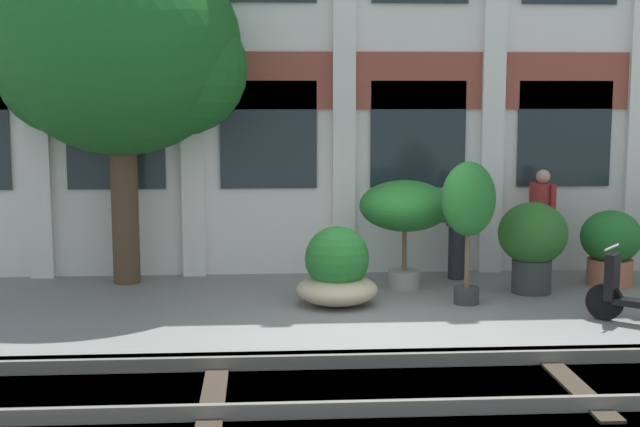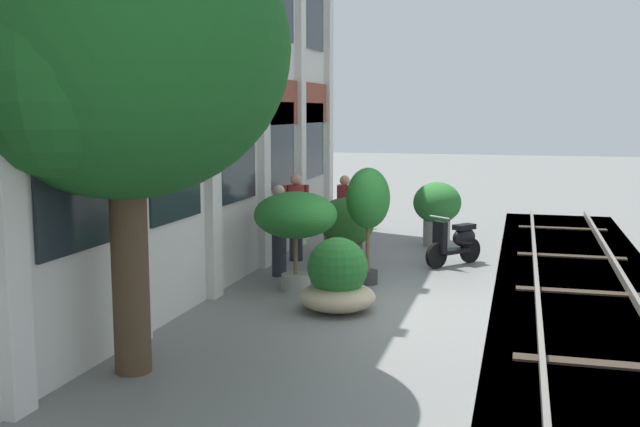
{
  "view_description": "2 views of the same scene",
  "coord_description": "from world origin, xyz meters",
  "px_view_note": "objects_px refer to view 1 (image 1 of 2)",
  "views": [
    {
      "loc": [
        -1.31,
        -11.05,
        2.95
      ],
      "look_at": [
        -0.45,
        1.95,
        1.14
      ],
      "focal_mm": 50.0,
      "sensor_mm": 36.0,
      "label": 1
    },
    {
      "loc": [
        -10.72,
        -1.57,
        2.94
      ],
      "look_at": [
        1.15,
        1.64,
        1.24
      ],
      "focal_mm": 42.0,
      "sensor_mm": 36.0,
      "label": 2
    }
  ],
  "objects_px": {
    "broadleaf_tree": "(120,54)",
    "potted_plant_terracotta_small": "(405,209)",
    "potted_plant_tall_urn": "(469,204)",
    "potted_plant_wide_bowl": "(337,272)",
    "resident_watching_tracks": "(457,224)",
    "resident_by_doorway": "(542,219)",
    "potted_plant_fluted_column": "(611,244)",
    "potted_plant_stone_basin": "(533,240)"
  },
  "relations": [
    {
      "from": "potted_plant_tall_urn",
      "to": "resident_by_doorway",
      "type": "distance_m",
      "value": 2.43
    },
    {
      "from": "potted_plant_terracotta_small",
      "to": "potted_plant_stone_basin",
      "type": "bearing_deg",
      "value": -13.72
    },
    {
      "from": "potted_plant_stone_basin",
      "to": "potted_plant_fluted_column",
      "type": "bearing_deg",
      "value": 18.73
    },
    {
      "from": "broadleaf_tree",
      "to": "potted_plant_wide_bowl",
      "type": "distance_m",
      "value": 4.64
    },
    {
      "from": "potted_plant_fluted_column",
      "to": "resident_by_doorway",
      "type": "bearing_deg",
      "value": 141.7
    },
    {
      "from": "potted_plant_terracotta_small",
      "to": "resident_watching_tracks",
      "type": "height_order",
      "value": "resident_watching_tracks"
    },
    {
      "from": "resident_by_doorway",
      "to": "resident_watching_tracks",
      "type": "relative_size",
      "value": 1.05
    },
    {
      "from": "potted_plant_fluted_column",
      "to": "resident_watching_tracks",
      "type": "distance_m",
      "value": 2.34
    },
    {
      "from": "potted_plant_wide_bowl",
      "to": "potted_plant_stone_basin",
      "type": "xyz_separation_m",
      "value": [
        2.91,
        0.53,
        0.33
      ]
    },
    {
      "from": "potted_plant_wide_bowl",
      "to": "resident_by_doorway",
      "type": "bearing_deg",
      "value": 26.24
    },
    {
      "from": "potted_plant_wide_bowl",
      "to": "broadleaf_tree",
      "type": "bearing_deg",
      "value": 152.66
    },
    {
      "from": "potted_plant_wide_bowl",
      "to": "potted_plant_tall_urn",
      "type": "bearing_deg",
      "value": -2.6
    },
    {
      "from": "potted_plant_tall_urn",
      "to": "resident_watching_tracks",
      "type": "bearing_deg",
      "value": 82.51
    },
    {
      "from": "potted_plant_tall_urn",
      "to": "potted_plant_wide_bowl",
      "type": "bearing_deg",
      "value": 177.4
    },
    {
      "from": "potted_plant_terracotta_small",
      "to": "resident_watching_tracks",
      "type": "xyz_separation_m",
      "value": [
        0.93,
        0.59,
        -0.32
      ]
    },
    {
      "from": "potted_plant_fluted_column",
      "to": "resident_watching_tracks",
      "type": "relative_size",
      "value": 0.7
    },
    {
      "from": "resident_watching_tracks",
      "to": "resident_by_doorway",
      "type": "bearing_deg",
      "value": 91.99
    },
    {
      "from": "potted_plant_fluted_column",
      "to": "potted_plant_stone_basin",
      "type": "distance_m",
      "value": 1.44
    },
    {
      "from": "potted_plant_wide_bowl",
      "to": "potted_plant_stone_basin",
      "type": "bearing_deg",
      "value": 10.41
    },
    {
      "from": "broadleaf_tree",
      "to": "potted_plant_wide_bowl",
      "type": "height_order",
      "value": "broadleaf_tree"
    },
    {
      "from": "resident_watching_tracks",
      "to": "potted_plant_terracotta_small",
      "type": "bearing_deg",
      "value": -59.89
    },
    {
      "from": "potted_plant_wide_bowl",
      "to": "potted_plant_fluted_column",
      "type": "bearing_deg",
      "value": 13.12
    },
    {
      "from": "broadleaf_tree",
      "to": "resident_by_doorway",
      "type": "height_order",
      "value": "broadleaf_tree"
    },
    {
      "from": "resident_by_doorway",
      "to": "resident_watching_tracks",
      "type": "height_order",
      "value": "resident_by_doorway"
    },
    {
      "from": "potted_plant_terracotta_small",
      "to": "resident_by_doorway",
      "type": "xyz_separation_m",
      "value": [
        2.31,
        0.7,
        -0.28
      ]
    },
    {
      "from": "potted_plant_wide_bowl",
      "to": "resident_watching_tracks",
      "type": "xyz_separation_m",
      "value": [
        2.02,
        1.57,
        0.42
      ]
    },
    {
      "from": "broadleaf_tree",
      "to": "potted_plant_terracotta_small",
      "type": "distance_m",
      "value": 4.84
    },
    {
      "from": "potted_plant_fluted_column",
      "to": "resident_watching_tracks",
      "type": "height_order",
      "value": "resident_watching_tracks"
    },
    {
      "from": "potted_plant_fluted_column",
      "to": "potted_plant_wide_bowl",
      "type": "bearing_deg",
      "value": -166.88
    },
    {
      "from": "broadleaf_tree",
      "to": "resident_by_doorway",
      "type": "xyz_separation_m",
      "value": [
        6.53,
        0.07,
        -2.57
      ]
    },
    {
      "from": "potted_plant_fluted_column",
      "to": "resident_watching_tracks",
      "type": "bearing_deg",
      "value": 165.68
    },
    {
      "from": "potted_plant_terracotta_small",
      "to": "potted_plant_fluted_column",
      "type": "bearing_deg",
      "value": 0.32
    },
    {
      "from": "potted_plant_stone_basin",
      "to": "potted_plant_tall_urn",
      "type": "distance_m",
      "value": 1.41
    },
    {
      "from": "potted_plant_wide_bowl",
      "to": "resident_watching_tracks",
      "type": "distance_m",
      "value": 2.59
    },
    {
      "from": "potted_plant_terracotta_small",
      "to": "potted_plant_tall_urn",
      "type": "height_order",
      "value": "potted_plant_tall_urn"
    },
    {
      "from": "potted_plant_tall_urn",
      "to": "resident_by_doorway",
      "type": "xyz_separation_m",
      "value": [
        1.6,
        1.76,
        -0.48
      ]
    },
    {
      "from": "potted_plant_terracotta_small",
      "to": "resident_by_doorway",
      "type": "height_order",
      "value": "resident_by_doorway"
    },
    {
      "from": "broadleaf_tree",
      "to": "potted_plant_stone_basin",
      "type": "relative_size",
      "value": 3.89
    },
    {
      "from": "broadleaf_tree",
      "to": "potted_plant_fluted_column",
      "type": "bearing_deg",
      "value": -4.78
    },
    {
      "from": "broadleaf_tree",
      "to": "potted_plant_terracotta_small",
      "type": "bearing_deg",
      "value": -8.57
    },
    {
      "from": "potted_plant_wide_bowl",
      "to": "resident_by_doorway",
      "type": "height_order",
      "value": "resident_by_doorway"
    },
    {
      "from": "potted_plant_wide_bowl",
      "to": "potted_plant_tall_urn",
      "type": "height_order",
      "value": "potted_plant_tall_urn"
    }
  ]
}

